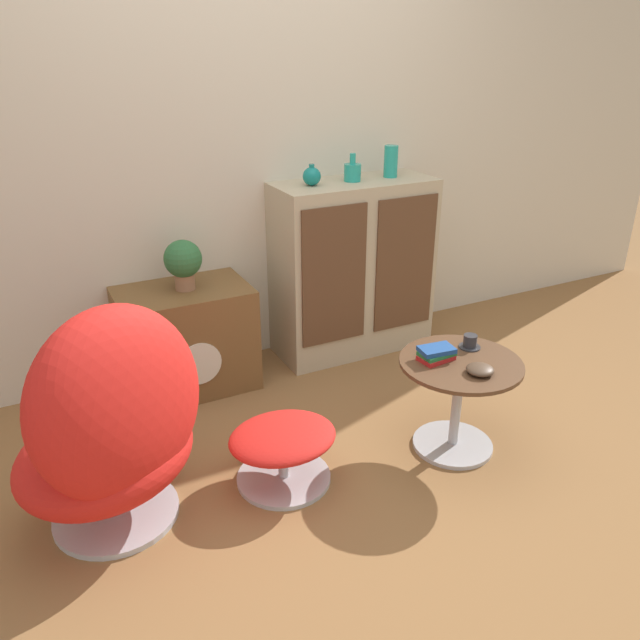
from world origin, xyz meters
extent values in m
plane|color=olive|center=(0.00, 0.00, 0.00)|extent=(12.00, 12.00, 0.00)
cube|color=beige|center=(0.00, 1.35, 1.30)|extent=(6.40, 0.06, 2.60)
cube|color=tan|center=(0.55, 1.13, 0.50)|extent=(0.91, 0.39, 1.00)
cube|color=brown|center=(0.32, 0.93, 0.55)|extent=(0.38, 0.01, 0.76)
cube|color=brown|center=(0.77, 0.93, 0.55)|extent=(0.38, 0.01, 0.76)
cube|color=brown|center=(-0.46, 1.11, 0.28)|extent=(0.67, 0.43, 0.55)
cylinder|color=beige|center=(-0.46, 0.89, 0.23)|extent=(0.22, 0.01, 0.22)
cylinder|color=#B7B7BC|center=(-1.01, 0.25, 0.01)|extent=(0.48, 0.48, 0.02)
cylinder|color=#B7B7BC|center=(-1.01, 0.25, 0.08)|extent=(0.06, 0.06, 0.11)
ellipsoid|color=red|center=(-1.01, 0.25, 0.29)|extent=(0.88, 0.83, 0.32)
ellipsoid|color=red|center=(-0.95, 0.14, 0.56)|extent=(0.80, 0.70, 0.73)
cylinder|color=#B7B7BC|center=(-0.33, 0.15, 0.01)|extent=(0.40, 0.40, 0.02)
cylinder|color=#B7B7BC|center=(-0.33, 0.15, 0.09)|extent=(0.04, 0.04, 0.15)
ellipsoid|color=red|center=(-0.33, 0.15, 0.21)|extent=(0.45, 0.38, 0.09)
cylinder|color=#B7B7BC|center=(0.46, 0.02, 0.01)|extent=(0.36, 0.36, 0.02)
cylinder|color=#B7B7BC|center=(0.46, 0.02, 0.22)|extent=(0.04, 0.04, 0.40)
cylinder|color=brown|center=(0.46, 0.02, 0.43)|extent=(0.53, 0.53, 0.02)
ellipsoid|color=#147A75|center=(0.29, 1.13, 1.05)|extent=(0.10, 0.10, 0.10)
cylinder|color=#147A75|center=(0.29, 1.13, 1.10)|extent=(0.03, 0.03, 0.02)
cylinder|color=teal|center=(0.53, 1.13, 1.05)|extent=(0.09, 0.09, 0.09)
cylinder|color=teal|center=(0.53, 1.13, 1.12)|extent=(0.03, 0.03, 0.06)
cylinder|color=teal|center=(0.77, 1.13, 1.09)|extent=(0.08, 0.08, 0.17)
cylinder|color=#996B4C|center=(-0.44, 1.11, 0.59)|extent=(0.10, 0.10, 0.08)
sphere|color=#2D6638|center=(-0.44, 1.11, 0.71)|extent=(0.19, 0.19, 0.19)
cylinder|color=#2D2D33|center=(0.57, 0.11, 0.44)|extent=(0.10, 0.10, 0.01)
cylinder|color=#2D2D33|center=(0.57, 0.11, 0.47)|extent=(0.06, 0.06, 0.06)
cube|color=red|center=(0.37, 0.08, 0.45)|extent=(0.16, 0.11, 0.02)
cube|color=#237038|center=(0.37, 0.08, 0.47)|extent=(0.15, 0.10, 0.02)
cube|color=#1E478C|center=(0.37, 0.08, 0.49)|extent=(0.16, 0.11, 0.02)
ellipsoid|color=#4C3828|center=(0.46, -0.10, 0.46)|extent=(0.12, 0.12, 0.04)
camera|label=1|loc=(-1.16, -1.82, 1.71)|focal=35.00mm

